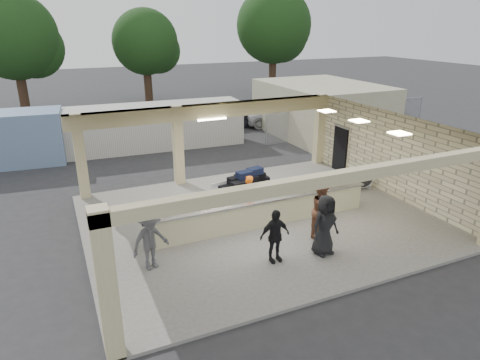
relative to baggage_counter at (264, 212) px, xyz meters
name	(u,v)px	position (x,y,z in m)	size (l,w,h in m)	color
ground	(257,221)	(0.00, 0.50, -0.59)	(120.00, 120.00, 0.00)	#28282B
pavilion	(255,180)	(0.21, 1.16, 0.76)	(12.01, 10.00, 3.55)	slate
baggage_counter	(264,212)	(0.00, 0.00, 0.00)	(8.20, 0.58, 0.98)	beige
luggage_cart	(247,187)	(0.17, 1.73, 0.30)	(2.72, 1.99, 1.44)	silver
drum_fan	(362,178)	(5.37, 1.30, 0.02)	(0.91, 0.56, 0.96)	silver
baggage_handler	(248,197)	(-0.25, 0.80, 0.31)	(0.58, 0.32, 1.59)	orange
passenger_a	(322,210)	(1.35, -1.53, 0.43)	(0.89, 0.39, 1.84)	brown
passenger_b	(275,236)	(-0.84, -2.31, 0.34)	(0.97, 0.35, 1.65)	black
passenger_c	(150,240)	(-4.27, -1.21, 0.41)	(1.15, 0.41, 1.79)	#4B4C50
passenger_d	(325,225)	(0.76, -2.54, 0.47)	(0.94, 0.38, 1.92)	black
car_white_a	(281,116)	(8.31, 13.55, 0.11)	(2.30, 4.85, 1.39)	silver
car_white_b	(322,108)	(12.42, 14.65, 0.12)	(1.68, 4.50, 1.42)	silver
car_dark	(221,115)	(4.41, 15.00, 0.20)	(1.67, 4.72, 1.57)	black
container_white	(142,127)	(-1.72, 11.69, 0.65)	(11.44, 2.29, 2.48)	silver
fence	(350,118)	(11.00, 9.50, 0.47)	(12.06, 0.06, 2.03)	gray
tree_left	(19,40)	(-7.68, 24.66, 5.00)	(6.60, 6.30, 9.00)	#382619
tree_mid	(148,45)	(2.32, 26.66, 4.38)	(6.00, 5.60, 8.00)	#382619
tree_right	(276,29)	(14.32, 25.66, 5.63)	(7.20, 7.00, 10.00)	#382619
adjacent_building	(321,109)	(9.50, 10.50, 1.01)	(6.00, 8.00, 3.20)	#B3AF8E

